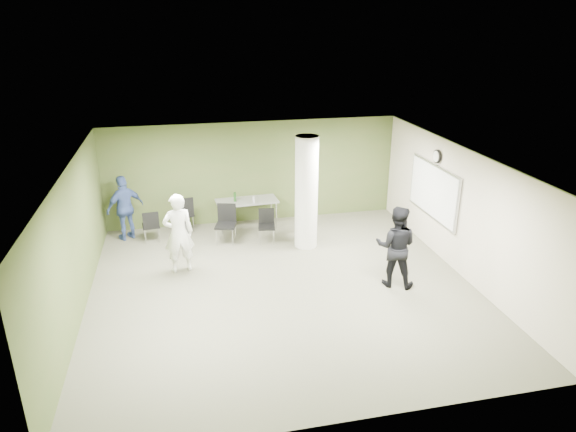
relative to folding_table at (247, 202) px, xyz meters
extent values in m
plane|color=#5B5947|center=(0.27, -3.50, -0.73)|extent=(8.00, 8.00, 0.00)
plane|color=white|center=(0.27, -3.50, 2.07)|extent=(8.00, 8.00, 0.00)
cube|color=#445829|center=(0.27, 0.50, 0.67)|extent=(8.00, 2.80, 0.02)
cube|color=#445829|center=(-3.73, -3.50, 0.67)|extent=(0.02, 8.00, 2.80)
cube|color=beige|center=(4.27, -3.50, 0.67)|extent=(0.02, 8.00, 2.80)
cylinder|color=silver|center=(1.27, -1.50, 0.67)|extent=(0.56, 0.56, 2.80)
cube|color=silver|center=(4.20, -2.30, 0.77)|extent=(0.04, 2.30, 1.30)
cube|color=white|center=(4.18, -2.30, 0.77)|extent=(0.02, 2.20, 1.20)
cylinder|color=black|center=(4.20, -2.30, 1.62)|extent=(0.05, 0.32, 0.32)
cylinder|color=white|center=(4.17, -2.30, 1.62)|extent=(0.02, 0.26, 0.26)
cube|color=gray|center=(0.01, 0.00, 0.03)|extent=(1.69, 0.82, 0.04)
cylinder|color=silver|center=(-0.72, -0.33, -0.36)|extent=(0.04, 0.04, 0.74)
cylinder|color=silver|center=(0.76, -0.24, -0.36)|extent=(0.04, 0.04, 0.74)
cylinder|color=silver|center=(-0.75, 0.25, -0.36)|extent=(0.04, 0.04, 0.74)
cylinder|color=silver|center=(0.73, 0.34, -0.36)|extent=(0.04, 0.04, 0.74)
cylinder|color=#1C4316|center=(-0.31, -0.02, 0.17)|extent=(0.07, 0.07, 0.25)
cylinder|color=#B2B2B7|center=(0.16, -0.25, 0.14)|extent=(0.06, 0.06, 0.18)
cylinder|color=#4C4C4C|center=(-1.65, -0.16, -0.58)|extent=(0.27, 0.27, 0.31)
cube|color=black|center=(-2.52, -0.36, -0.32)|extent=(0.46, 0.46, 0.05)
cube|color=black|center=(-2.50, -0.55, -0.10)|extent=(0.40, 0.08, 0.41)
cylinder|color=silver|center=(-2.37, -0.17, -0.54)|extent=(0.02, 0.02, 0.39)
cylinder|color=silver|center=(-2.71, -0.21, -0.54)|extent=(0.02, 0.02, 0.39)
cylinder|color=silver|center=(-2.33, -0.51, -0.54)|extent=(0.02, 0.02, 0.39)
cylinder|color=silver|center=(-2.67, -0.55, -0.54)|extent=(0.02, 0.02, 0.39)
cube|color=black|center=(-1.70, 0.10, -0.25)|extent=(0.60, 0.60, 0.05)
cube|color=black|center=(-1.64, -0.12, 0.02)|extent=(0.47, 0.16, 0.48)
cylinder|color=silver|center=(-1.55, 0.35, -0.50)|extent=(0.02, 0.02, 0.46)
cylinder|color=silver|center=(-1.95, 0.25, -0.50)|extent=(0.02, 0.02, 0.46)
cylinder|color=silver|center=(-1.45, -0.05, -0.50)|extent=(0.02, 0.02, 0.46)
cylinder|color=silver|center=(-1.85, -0.15, -0.50)|extent=(0.02, 0.02, 0.46)
cube|color=black|center=(-0.67, -0.93, -0.25)|extent=(0.61, 0.61, 0.05)
cube|color=black|center=(-0.61, -0.71, 0.01)|extent=(0.46, 0.17, 0.48)
cylinder|color=silver|center=(-0.92, -1.07, -0.50)|extent=(0.02, 0.02, 0.46)
cylinder|color=silver|center=(-0.53, -1.18, -0.50)|extent=(0.02, 0.02, 0.46)
cylinder|color=silver|center=(-0.81, -0.68, -0.50)|extent=(0.02, 0.02, 0.46)
cylinder|color=silver|center=(-0.42, -0.79, -0.50)|extent=(0.02, 0.02, 0.46)
cube|color=black|center=(0.35, -1.06, -0.32)|extent=(0.48, 0.48, 0.05)
cube|color=black|center=(0.38, -0.88, -0.10)|extent=(0.40, 0.10, 0.41)
cylinder|color=silver|center=(0.16, -1.21, -0.54)|extent=(0.02, 0.02, 0.39)
cylinder|color=silver|center=(0.49, -1.26, -0.54)|extent=(0.02, 0.02, 0.39)
cylinder|color=silver|center=(0.21, -0.87, -0.54)|extent=(0.02, 0.02, 0.39)
cylinder|color=silver|center=(0.55, -0.92, -0.54)|extent=(0.02, 0.02, 0.39)
imported|color=white|center=(-1.82, -2.24, 0.19)|extent=(0.73, 0.54, 1.84)
imported|color=black|center=(2.62, -3.85, 0.16)|extent=(1.08, 1.00, 1.78)
imported|color=#3A4F90|center=(-3.13, -0.10, 0.12)|extent=(1.06, 0.87, 1.70)
camera|label=1|loc=(-1.67, -12.94, 4.66)|focal=32.00mm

